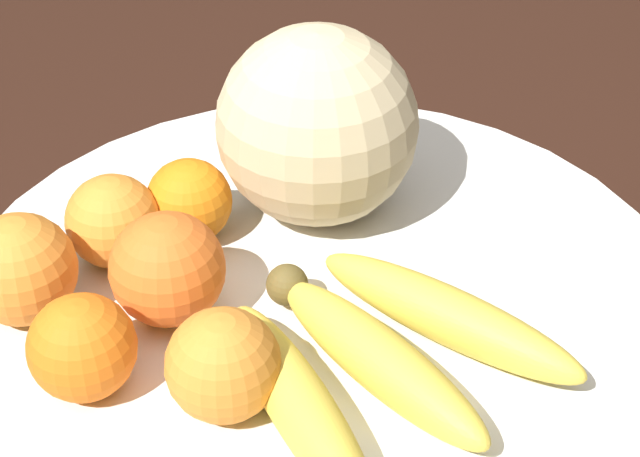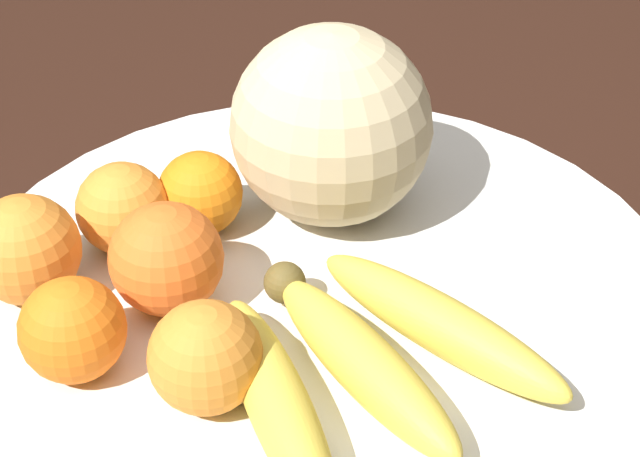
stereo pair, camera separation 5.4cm
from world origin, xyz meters
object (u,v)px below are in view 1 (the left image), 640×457
fruit_bowl (320,300)px  orange_mid_center (189,201)px  banana_bunch (377,356)px  orange_front_left (223,365)px  melon (317,126)px  orange_front_right (163,266)px  kitchen_table (275,358)px  orange_top_small (20,269)px  orange_back_right (82,347)px  orange_back_left (113,221)px

fruit_bowl → orange_mid_center: bearing=103.4°
banana_bunch → orange_front_left: bearing=-115.6°
banana_bunch → orange_mid_center: 0.18m
melon → orange_front_left: bearing=-148.2°
fruit_bowl → orange_front_right: orange_front_right is taller
kitchen_table → banana_bunch: 0.17m
orange_front_left → orange_top_small: size_ratio=0.93×
melon → banana_bunch: (-0.09, -0.15, -0.05)m
melon → banana_bunch: melon is taller
orange_top_small → orange_back_right: bearing=-95.9°
banana_bunch → fruit_bowl: bearing=162.9°
banana_bunch → kitchen_table: bearing=170.3°
melon → orange_mid_center: 0.10m
orange_front_right → orange_back_right: size_ratio=1.15×
orange_front_left → orange_top_small: (-0.04, 0.15, 0.00)m
fruit_bowl → melon: bearing=48.2°
melon → orange_front_left: (-0.17, -0.10, -0.04)m
orange_mid_center → banana_bunch: bearing=-91.8°
orange_mid_center → orange_back_left: orange_back_left is taller
kitchen_table → orange_mid_center: 0.14m
fruit_bowl → orange_front_left: (-0.11, -0.04, 0.04)m
orange_front_right → orange_top_small: size_ratio=1.02×
kitchen_table → orange_back_left: 0.16m
orange_back_left → banana_bunch: bearing=-77.0°
banana_bunch → orange_top_small: 0.22m
kitchen_table → orange_front_right: size_ratio=22.79×
banana_bunch → orange_front_right: (-0.05, 0.13, 0.02)m
kitchen_table → orange_top_small: orange_top_small is taller
fruit_bowl → orange_mid_center: 0.11m
banana_bunch → melon: bearing=152.1°
melon → orange_front_right: (-0.14, -0.01, -0.03)m
kitchen_table → orange_back_right: size_ratio=26.11×
fruit_bowl → banana_bunch: 0.09m
fruit_bowl → orange_front_right: (-0.08, 0.05, 0.04)m
orange_back_left → orange_front_left: bearing=-101.7°
orange_front_left → orange_front_right: 0.09m
orange_front_left → orange_front_right: size_ratio=0.91×
orange_mid_center → orange_back_right: 0.15m
orange_back_right → fruit_bowl: bearing=-10.7°
melon → banana_bunch: bearing=-121.5°
orange_front_right → orange_top_small: bearing=138.5°
kitchen_table → melon: 0.17m
orange_front_right → kitchen_table: bearing=-2.9°
melon → orange_front_right: melon is taller
kitchen_table → orange_back_left: (-0.07, 0.07, 0.12)m
fruit_bowl → melon: 0.12m
melon → fruit_bowl: bearing=-131.8°
kitchen_table → orange_back_left: size_ratio=26.21×
fruit_bowl → orange_mid_center: (-0.02, 0.10, 0.04)m
melon → banana_bunch: 0.18m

